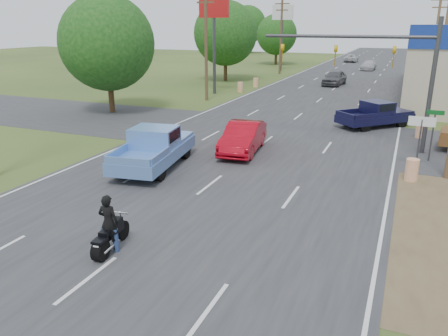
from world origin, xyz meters
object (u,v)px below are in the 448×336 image
at_px(red_convertible, 243,138).
at_px(rider, 109,225).
at_px(motorcycle, 109,238).
at_px(navy_pickup, 377,114).
at_px(distant_car_silver, 369,65).
at_px(distant_car_white, 351,58).
at_px(blue_pickup, 155,147).
at_px(distant_car_grey, 335,78).

bearing_deg(red_convertible, rider, -96.45).
height_order(motorcycle, navy_pickup, navy_pickup).
xyz_separation_m(navy_pickup, distant_car_silver, (-4.29, 39.94, -0.18)).
xyz_separation_m(rider, distant_car_white, (-2.61, 75.18, -0.21)).
xyz_separation_m(blue_pickup, distant_car_silver, (4.90, 53.25, -0.29)).
bearing_deg(distant_car_grey, distant_car_white, 99.47).
bearing_deg(rider, navy_pickup, -113.08).
xyz_separation_m(navy_pickup, distant_car_white, (-8.65, 54.06, -0.21)).
bearing_deg(navy_pickup, rider, -62.72).
bearing_deg(distant_car_silver, motorcycle, -89.69).
distance_m(motorcycle, rider, 0.42).
distance_m(red_convertible, distant_car_grey, 29.61).
relative_size(rider, distant_car_grey, 0.36).
bearing_deg(distant_car_white, red_convertible, 90.94).
distance_m(rider, blue_pickup, 8.42).
bearing_deg(red_convertible, distant_car_grey, 83.00).
relative_size(blue_pickup, navy_pickup, 1.19).
relative_size(blue_pickup, distant_car_silver, 1.29).
xyz_separation_m(motorcycle, blue_pickup, (-3.15, 7.85, 0.53)).
relative_size(rider, distant_car_silver, 0.37).
distance_m(motorcycle, navy_pickup, 22.01).
distance_m(red_convertible, distant_car_white, 63.39).
relative_size(motorcycle, rider, 1.16).
relative_size(navy_pickup, distant_car_silver, 1.08).
height_order(blue_pickup, distant_car_grey, blue_pickup).
distance_m(rider, distant_car_grey, 41.44).
xyz_separation_m(motorcycle, navy_pickup, (6.03, 21.16, 0.42)).
bearing_deg(distant_car_white, distant_car_grey, 92.91).
bearing_deg(blue_pickup, navy_pickup, 46.44).
bearing_deg(distant_car_silver, red_convertible, -90.22).
distance_m(red_convertible, motorcycle, 11.89).
relative_size(red_convertible, distant_car_silver, 1.01).
bearing_deg(motorcycle, distant_car_grey, 83.04).
xyz_separation_m(red_convertible, distant_car_silver, (1.86, 49.23, -0.10)).
height_order(red_convertible, motorcycle, red_convertible).
bearing_deg(blue_pickup, distant_car_grey, 75.89).
height_order(blue_pickup, distant_car_white, blue_pickup).
distance_m(blue_pickup, distant_car_white, 67.38).
bearing_deg(distant_car_silver, distant_car_grey, -93.48).
bearing_deg(distant_car_grey, distant_car_silver, 89.80).
height_order(motorcycle, blue_pickup, blue_pickup).
distance_m(motorcycle, distant_car_grey, 41.49).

